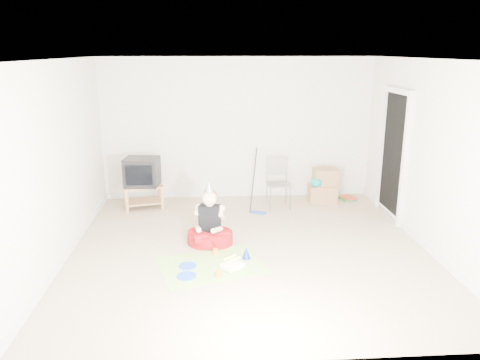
{
  "coord_description": "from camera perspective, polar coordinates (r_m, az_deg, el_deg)",
  "views": [
    {
      "loc": [
        -0.54,
        -6.08,
        2.72
      ],
      "look_at": [
        -0.1,
        0.4,
        0.9
      ],
      "focal_mm": 35.0,
      "sensor_mm": 36.0,
      "label": 1
    }
  ],
  "objects": [
    {
      "name": "blue_plate_far",
      "position": [
        5.94,
        -6.54,
        -11.55
      ],
      "size": [
        0.32,
        0.32,
        0.01
      ],
      "primitive_type": "cylinder",
      "rotation": [
        0.0,
        0.0,
        0.46
      ],
      "color": "blue",
      "rests_on": "party_mat"
    },
    {
      "name": "party_mat",
      "position": [
        6.21,
        -3.55,
        -10.31
      ],
      "size": [
        1.53,
        1.29,
        0.01
      ],
      "primitive_type": "cube",
      "rotation": [
        0.0,
        0.0,
        0.29
      ],
      "color": "#E63070",
      "rests_on": "ground"
    },
    {
      "name": "ground",
      "position": [
        6.68,
        1.1,
        -8.37
      ],
      "size": [
        5.0,
        5.0,
        0.0
      ],
      "primitive_type": "plane",
      "color": "tan",
      "rests_on": "ground"
    },
    {
      "name": "floor_mop",
      "position": [
        7.97,
        2.24,
        -2.31
      ],
      "size": [
        0.29,
        0.35,
        1.09
      ],
      "color": "#233EB2",
      "rests_on": "ground"
    },
    {
      "name": "orange_cup_far",
      "position": [
        5.89,
        -2.68,
        -11.37
      ],
      "size": [
        0.09,
        0.09,
        0.08
      ],
      "primitive_type": "cylinder",
      "rotation": [
        0.0,
        0.0,
        0.22
      ],
      "color": "orange",
      "rests_on": "party_mat"
    },
    {
      "name": "cardboard_boxes",
      "position": [
        8.7,
        10.11,
        -0.75
      ],
      "size": [
        0.52,
        0.4,
        0.63
      ],
      "color": "#9B734B",
      "rests_on": "ground"
    },
    {
      "name": "doorway_recess",
      "position": [
        8.06,
        18.23,
        2.72
      ],
      "size": [
        0.02,
        0.9,
        2.05
      ],
      "primitive_type": "cube",
      "color": "black",
      "rests_on": "ground"
    },
    {
      "name": "blue_plate_near",
      "position": [
        6.19,
        -6.4,
        -10.37
      ],
      "size": [
        0.32,
        0.32,
        0.01
      ],
      "primitive_type": "cylinder",
      "rotation": [
        0.0,
        0.0,
        0.6
      ],
      "color": "blue",
      "rests_on": "party_mat"
    },
    {
      "name": "tv_stand",
      "position": [
        8.43,
        -11.69,
        -1.72
      ],
      "size": [
        0.75,
        0.56,
        0.42
      ],
      "color": "#A7764B",
      "rests_on": "ground"
    },
    {
      "name": "orange_cup_near",
      "position": [
        6.48,
        -3.01,
        -8.72
      ],
      "size": [
        0.08,
        0.08,
        0.08
      ],
      "primitive_type": "cylinder",
      "rotation": [
        0.0,
        0.0,
        0.11
      ],
      "color": "orange",
      "rests_on": "party_mat"
    },
    {
      "name": "book_pile",
      "position": [
        8.99,
        13.03,
        -2.17
      ],
      "size": [
        0.29,
        0.33,
        0.06
      ],
      "color": "#257039",
      "rests_on": "ground"
    },
    {
      "name": "seated_woman",
      "position": [
        6.79,
        -3.68,
        -6.09
      ],
      "size": [
        0.79,
        0.79,
        0.95
      ],
      "color": "maroon",
      "rests_on": "ground"
    },
    {
      "name": "blue_party_hat",
      "position": [
        6.34,
        0.77,
        -8.85
      ],
      "size": [
        0.12,
        0.12,
        0.17
      ],
      "primitive_type": "cone",
      "rotation": [
        0.0,
        0.0,
        -0.06
      ],
      "color": "#1826AE",
      "rests_on": "party_mat"
    },
    {
      "name": "crt_tv",
      "position": [
        8.32,
        -11.84,
        0.99
      ],
      "size": [
        0.62,
        0.53,
        0.49
      ],
      "primitive_type": "cube",
      "rotation": [
        0.0,
        0.0,
        -0.11
      ],
      "color": "black",
      "rests_on": "tv_stand"
    },
    {
      "name": "folding_chair",
      "position": [
        8.27,
        4.73,
        -0.53
      ],
      "size": [
        0.42,
        0.4,
        0.87
      ],
      "color": "gray",
      "rests_on": "ground"
    },
    {
      "name": "birthday_cake",
      "position": [
        6.09,
        -0.96,
        -10.49
      ],
      "size": [
        0.33,
        0.32,
        0.13
      ],
      "color": "white",
      "rests_on": "party_mat"
    }
  ]
}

